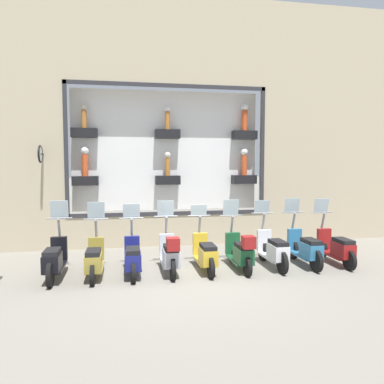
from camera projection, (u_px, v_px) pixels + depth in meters
ground_plane at (187, 279)px, 8.47m from camera, size 120.00×120.00×0.00m
building_facade at (168, 121)px, 11.70m from camera, size 1.18×36.00×7.74m
scooter_red_0 at (337, 248)px, 9.63m from camera, size 1.80×0.61×1.64m
scooter_teal_1 at (306, 249)px, 9.48m from camera, size 1.81×0.61×1.66m
scooter_white_2 at (273, 250)px, 9.32m from camera, size 1.81×0.61×1.62m
scooter_green_3 at (241, 252)px, 9.09m from camera, size 1.79×0.60×1.65m
scooter_yellow_4 at (205, 254)px, 9.00m from camera, size 1.80×0.60×1.53m
scooter_silver_5 at (170, 254)px, 8.79m from camera, size 1.80×0.60×1.66m
scooter_navy_6 at (133, 258)px, 8.69m from camera, size 1.79×0.60×1.60m
scooter_olive_7 at (94, 259)px, 8.54m from camera, size 1.79×0.61×1.66m
scooter_black_8 at (55, 260)px, 8.39m from camera, size 1.81×0.61×1.71m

